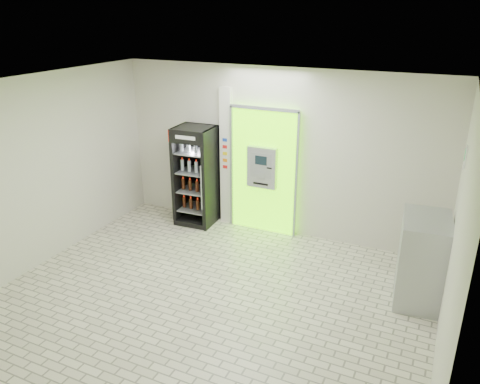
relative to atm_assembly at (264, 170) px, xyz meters
The scene contains 7 objects.
ground 2.69m from the atm_assembly, 85.26° to the right, with size 6.00×6.00×0.00m, color beige.
room_shell 2.51m from the atm_assembly, 85.26° to the right, with size 6.00×6.00×6.00m.
atm_assembly is the anchor object (origin of this frame).
pillar 0.79m from the atm_assembly, behind, with size 0.22×0.11×2.60m.
beverage_cooler 1.34m from the atm_assembly, 169.85° to the right, with size 0.74×0.69×1.89m.
steel_cabinet 3.16m from the atm_assembly, 22.54° to the right, with size 0.72×1.00×1.26m.
exit_sign 3.48m from the atm_assembly, 17.65° to the right, with size 0.02×0.22×0.26m.
Camera 1 is at (2.78, -5.03, 3.89)m, focal length 35.00 mm.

